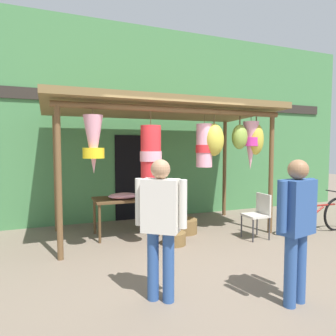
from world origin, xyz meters
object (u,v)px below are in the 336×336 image
object	(u,v)px
folding_chair	(259,212)
parked_bicycle	(318,216)
flower_heap_on_table	(124,196)
display_table	(126,202)
wicker_basket_spare	(184,226)
wicker_basket_by_table	(174,238)
customer_foreground	(161,219)
vendor_in_orange	(297,220)

from	to	relation	value
folding_chair	parked_bicycle	xyz separation A→B (m)	(1.34, -0.14, -0.16)
flower_heap_on_table	folding_chair	bearing A→B (deg)	-23.89
display_table	wicker_basket_spare	xyz separation A→B (m)	(1.12, -0.28, -0.52)
parked_bicycle	folding_chair	bearing A→B (deg)	174.09
wicker_basket_by_table	customer_foreground	world-z (taller)	customer_foreground
folding_chair	vendor_in_orange	distance (m)	2.48
vendor_in_orange	customer_foreground	bearing A→B (deg)	155.22
wicker_basket_spare	customer_foreground	world-z (taller)	customer_foreground
wicker_basket_spare	wicker_basket_by_table	bearing A→B (deg)	-128.08
wicker_basket_by_table	folding_chair	bearing A→B (deg)	-8.22
folding_chair	vendor_in_orange	size ratio (longest dim) A/B	0.53
vendor_in_orange	folding_chair	bearing A→B (deg)	60.63
display_table	folding_chair	distance (m)	2.55
parked_bicycle	wicker_basket_by_table	bearing A→B (deg)	172.82
folding_chair	wicker_basket_by_table	xyz separation A→B (m)	(-1.64, 0.24, -0.39)
flower_heap_on_table	wicker_basket_spare	xyz separation A→B (m)	(1.17, -0.20, -0.65)
flower_heap_on_table	customer_foreground	world-z (taller)	customer_foreground
flower_heap_on_table	parked_bicycle	distance (m)	3.89
folding_chair	parked_bicycle	size ratio (longest dim) A/B	0.48
vendor_in_orange	parked_bicycle	bearing A→B (deg)	38.12
wicker_basket_by_table	customer_foreground	distance (m)	2.13
flower_heap_on_table	wicker_basket_by_table	size ratio (longest dim) A/B	1.38
folding_chair	flower_heap_on_table	bearing A→B (deg)	156.11
parked_bicycle	vendor_in_orange	xyz separation A→B (m)	(-2.54, -1.99, 0.59)
parked_bicycle	customer_foreground	size ratio (longest dim) A/B	1.10
wicker_basket_by_table	wicker_basket_spare	world-z (taller)	wicker_basket_spare
flower_heap_on_table	parked_bicycle	size ratio (longest dim) A/B	0.33
flower_heap_on_table	vendor_in_orange	distance (m)	3.37
folding_chair	display_table	bearing A→B (deg)	153.92
display_table	customer_foreground	size ratio (longest dim) A/B	0.77
vendor_in_orange	flower_heap_on_table	bearing A→B (deg)	109.81
wicker_basket_by_table	wicker_basket_spare	xyz separation A→B (m)	(0.47, 0.60, 0.03)
folding_chair	wicker_basket_by_table	distance (m)	1.70
wicker_basket_spare	vendor_in_orange	xyz separation A→B (m)	(-0.03, -2.97, 0.79)
vendor_in_orange	customer_foreground	xyz separation A→B (m)	(-1.33, 0.62, -0.00)
vendor_in_orange	wicker_basket_spare	bearing A→B (deg)	89.39
wicker_basket_by_table	parked_bicycle	size ratio (longest dim) A/B	0.24
display_table	parked_bicycle	xyz separation A→B (m)	(3.62, -1.26, -0.31)
display_table	folding_chair	xyz separation A→B (m)	(2.28, -1.12, -0.15)
vendor_in_orange	display_table	bearing A→B (deg)	108.49
wicker_basket_spare	display_table	bearing A→B (deg)	165.87
wicker_basket_by_table	vendor_in_orange	size ratio (longest dim) A/B	0.26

